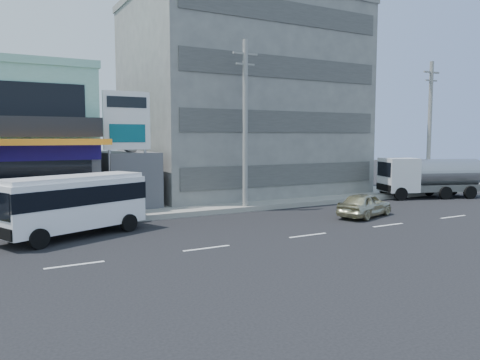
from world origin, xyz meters
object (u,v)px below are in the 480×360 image
at_px(billboard, 127,127).
at_px(satellite_dish, 127,151).
at_px(minibus, 74,200).
at_px(utility_pole_far, 430,127).
at_px(concrete_building, 241,103).
at_px(utility_pole_near, 245,124).
at_px(tanker_truck, 427,176).
at_px(sedan, 365,205).

bearing_deg(billboard, satellite_dish, 74.48).
xyz_separation_m(satellite_dish, minibus, (-4.16, -6.13, -1.97)).
bearing_deg(billboard, utility_pole_far, -4.57).
height_order(concrete_building, utility_pole_near, concrete_building).
xyz_separation_m(billboard, utility_pole_near, (6.50, -1.80, 0.22)).
height_order(billboard, utility_pole_far, utility_pole_far).
height_order(satellite_dish, tanker_truck, satellite_dish).
bearing_deg(utility_pole_far, utility_pole_near, 180.00).
xyz_separation_m(utility_pole_near, utility_pole_far, (16.00, 0.00, 0.00)).
distance_m(satellite_dish, minibus, 7.67).
relative_size(satellite_dish, sedan, 0.38).
bearing_deg(minibus, concrete_building, 35.58).
relative_size(utility_pole_far, sedan, 2.52).
bearing_deg(satellite_dish, tanker_truck, -12.93).
distance_m(utility_pole_far, sedan, 13.09).
distance_m(satellite_dish, tanker_truck, 21.20).
distance_m(minibus, sedan, 15.14).
bearing_deg(tanker_truck, billboard, 172.10).
xyz_separation_m(utility_pole_far, sedan, (-11.25, -4.98, -4.47)).
xyz_separation_m(sedan, tanker_truck, (9.82, 3.86, 0.88)).
distance_m(billboard, tanker_truck, 21.54).
distance_m(sedan, tanker_truck, 10.59).
bearing_deg(tanker_truck, sedan, -158.53).
bearing_deg(utility_pole_near, utility_pole_far, 0.00).
bearing_deg(concrete_building, minibus, -144.42).
relative_size(utility_pole_far, tanker_truck, 1.30).
relative_size(satellite_dish, billboard, 0.22).
relative_size(utility_pole_near, utility_pole_far, 1.00).
bearing_deg(minibus, utility_pole_far, 5.53).
xyz_separation_m(billboard, minibus, (-3.66, -4.33, -3.32)).
bearing_deg(minibus, billboard, 49.79).
height_order(utility_pole_far, tanker_truck, utility_pole_far).
distance_m(concrete_building, sedan, 14.10).
bearing_deg(utility_pole_near, tanker_truck, -4.41).
bearing_deg(minibus, satellite_dish, 55.83).
distance_m(concrete_building, utility_pole_near, 8.79).
bearing_deg(utility_pole_far, concrete_building, 147.65).
bearing_deg(satellite_dish, billboard, -105.52).
relative_size(concrete_building, utility_pole_far, 1.60).
bearing_deg(satellite_dish, minibus, -124.17).
distance_m(concrete_building, minibus, 18.23).
relative_size(satellite_dish, minibus, 0.22).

